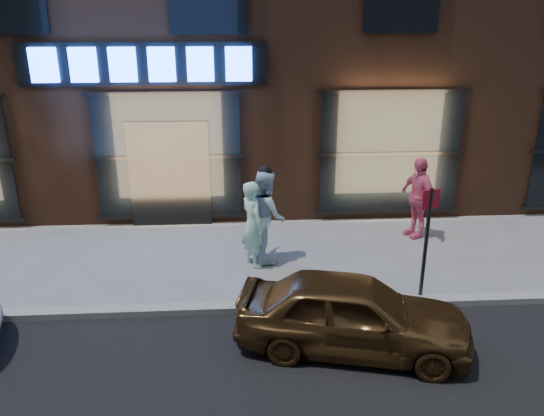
# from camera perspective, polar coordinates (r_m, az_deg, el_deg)

# --- Properties ---
(ground) EXTENTS (90.00, 90.00, 0.00)m
(ground) POSITION_cam_1_polar(r_m,az_deg,el_deg) (9.03, -13.38, -11.01)
(ground) COLOR slate
(ground) RESTS_ON ground
(curb) EXTENTS (60.00, 0.25, 0.12)m
(curb) POSITION_cam_1_polar(r_m,az_deg,el_deg) (9.00, -13.41, -10.68)
(curb) COLOR gray
(curb) RESTS_ON ground
(man_bowtie) EXTENTS (0.64, 0.73, 1.69)m
(man_bowtie) POSITION_cam_1_polar(r_m,az_deg,el_deg) (10.03, -2.10, -1.75)
(man_bowtie) COLOR #C2FFE6
(man_bowtie) RESTS_ON ground
(man_cap) EXTENTS (0.89, 1.03, 1.82)m
(man_cap) POSITION_cam_1_polar(r_m,az_deg,el_deg) (10.30, -0.68, -0.77)
(man_cap) COLOR white
(man_cap) RESTS_ON ground
(passerby) EXTENTS (0.75, 1.12, 1.77)m
(passerby) POSITION_cam_1_polar(r_m,az_deg,el_deg) (11.80, 15.39, 1.11)
(passerby) COLOR #F36487
(passerby) RESTS_ON ground
(gold_sedan) EXTENTS (3.55, 2.08, 1.13)m
(gold_sedan) POSITION_cam_1_polar(r_m,az_deg,el_deg) (7.80, 8.69, -11.15)
(gold_sedan) COLOR brown
(gold_sedan) RESTS_ON ground
(sign_post) EXTENTS (0.32, 0.11, 2.01)m
(sign_post) POSITION_cam_1_polar(r_m,az_deg,el_deg) (8.96, 16.31, -2.81)
(sign_post) COLOR #262628
(sign_post) RESTS_ON ground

